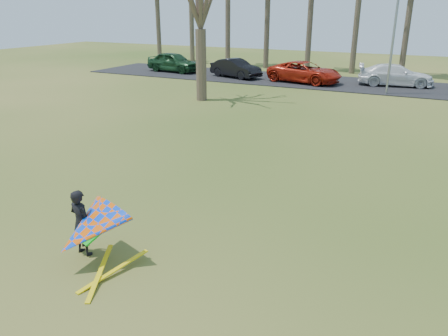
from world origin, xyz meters
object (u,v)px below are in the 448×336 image
at_px(kite_flyer, 88,229).
at_px(streetlight, 398,23).
at_px(car_3, 396,75).
at_px(car_0, 174,62).
at_px(car_1, 236,68).
at_px(car_2, 304,72).

bearing_deg(kite_flyer, streetlight, 81.92).
relative_size(streetlight, car_3, 1.54).
distance_m(car_0, car_1, 6.32).
xyz_separation_m(car_1, kite_flyer, (8.64, -26.20, 0.05)).
height_order(car_1, car_2, car_2).
bearing_deg(car_1, car_3, -64.65).
xyz_separation_m(car_2, car_3, (6.31, 1.52, -0.02)).
bearing_deg(car_2, car_0, 98.49).
bearing_deg(car_0, car_2, -86.18).
bearing_deg(car_3, car_2, 93.62).
bearing_deg(car_3, kite_flyer, 163.10).
distance_m(car_2, car_3, 6.49).
relative_size(car_2, kite_flyer, 2.33).
bearing_deg(car_1, car_2, -71.81).
distance_m(car_1, car_3, 12.11).
bearing_deg(car_3, car_1, 87.32).
height_order(streetlight, car_2, streetlight).
relative_size(car_1, car_2, 0.80).
height_order(car_0, kite_flyer, kite_flyer).
bearing_deg(streetlight, car_2, 161.99).
distance_m(car_1, car_2, 5.71).
xyz_separation_m(car_0, car_3, (18.30, 0.91, -0.09)).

